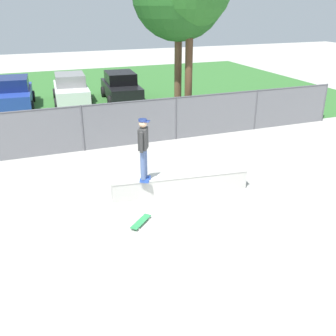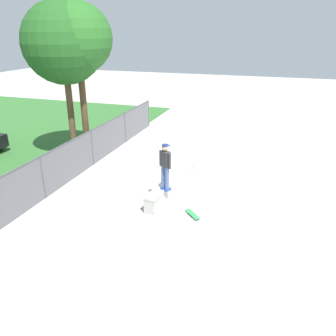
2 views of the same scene
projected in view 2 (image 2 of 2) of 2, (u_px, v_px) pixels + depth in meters
name	position (u px, v px, depth m)	size (l,w,h in m)	color
ground_plane	(204.00, 199.00, 13.87)	(80.00, 80.00, 0.00)	#ADAAA3
concrete_ledge	(172.00, 185.00, 14.33)	(4.24, 0.97, 0.65)	#B7B5AD
skateboarder	(165.00, 165.00, 12.76)	(0.41, 0.53, 1.84)	#2647A5
skateboard	(192.00, 214.00, 12.58)	(0.72, 0.70, 0.09)	#2D8C4C
chainlink_fence	(70.00, 159.00, 15.28)	(19.54, 0.07, 1.83)	#4C4C51
tree_near_left	(63.00, 44.00, 16.20)	(3.89, 3.89, 7.72)	brown
tree_near_right	(77.00, 39.00, 16.13)	(3.32, 3.32, 7.66)	#513823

